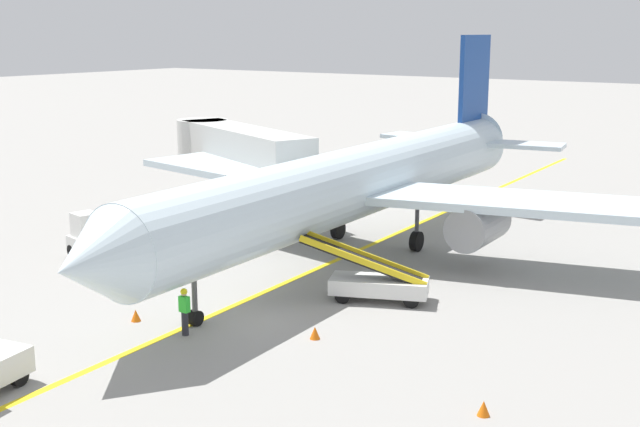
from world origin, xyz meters
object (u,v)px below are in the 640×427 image
ground_crew_marshaller (185,310)px  safety_cone_nose_left (484,408)px  baggage_tug_near_wing (89,239)px  safety_cone_nose_right (315,333)px  jet_bridge (234,148)px  belt_loader_forward_hold (376,281)px  safety_cone_wingtip_left (136,315)px  airliner (362,181)px

ground_crew_marshaller → safety_cone_nose_left: ground_crew_marshaller is taller
baggage_tug_near_wing → safety_cone_nose_right: bearing=-9.8°
jet_bridge → ground_crew_marshaller: size_ratio=7.58×
belt_loader_forward_hold → safety_cone_nose_right: size_ratio=11.59×
baggage_tug_near_wing → ground_crew_marshaller: 11.61m
baggage_tug_near_wing → safety_cone_nose_right: 14.72m
safety_cone_nose_right → safety_cone_wingtip_left: (-6.38, -2.25, 0.00)m
ground_crew_marshaller → safety_cone_wingtip_left: size_ratio=3.86×
airliner → ground_crew_marshaller: 13.22m
belt_loader_forward_hold → ground_crew_marshaller: bearing=-116.5°
airliner → belt_loader_forward_hold: 7.80m
airliner → baggage_tug_near_wing: bearing=-140.0°
baggage_tug_near_wing → safety_cone_nose_right: (14.49, -2.50, -0.71)m
baggage_tug_near_wing → safety_cone_wingtip_left: 9.43m
belt_loader_forward_hold → safety_cone_nose_right: 4.81m
baggage_tug_near_wing → safety_cone_wingtip_left: baggage_tug_near_wing is taller
safety_cone_nose_right → baggage_tug_near_wing: bearing=170.2°
jet_bridge → safety_cone_nose_left: (23.46, -17.17, -3.32)m
baggage_tug_near_wing → airliner: bearing=40.0°
safety_cone_nose_left → airliner: bearing=132.7°
ground_crew_marshaller → safety_cone_nose_right: 4.57m
ground_crew_marshaller → safety_cone_nose_left: (11.01, 0.17, -0.69)m
airliner → safety_cone_nose_right: bearing=-66.2°
jet_bridge → ground_crew_marshaller: 21.50m
safety_cone_wingtip_left → belt_loader_forward_hold: bearing=49.6°
jet_bridge → safety_cone_wingtip_left: 20.26m
ground_crew_marshaller → safety_cone_wingtip_left: ground_crew_marshaller is taller
airliner → belt_loader_forward_hold: size_ratio=6.92×
jet_bridge → baggage_tug_near_wing: size_ratio=4.92×
safety_cone_nose_left → safety_cone_wingtip_left: same height
ground_crew_marshaller → baggage_tug_near_wing: bearing=155.8°
safety_cone_wingtip_left → airliner: bearing=82.7°
baggage_tug_near_wing → safety_cone_nose_left: (21.59, -4.60, -0.71)m
airliner → safety_cone_nose_right: size_ratio=80.21×
airliner → safety_cone_nose_left: size_ratio=80.21×
safety_cone_nose_left → safety_cone_wingtip_left: size_ratio=1.00×
safety_cone_nose_left → safety_cone_nose_right: bearing=163.5°
belt_loader_forward_hold → safety_cone_nose_left: bearing=-42.4°
belt_loader_forward_hold → safety_cone_wingtip_left: belt_loader_forward_hold is taller
safety_cone_nose_left → safety_cone_nose_right: size_ratio=1.00×
safety_cone_wingtip_left → safety_cone_nose_left: bearing=0.6°
belt_loader_forward_hold → airliner: bearing=126.1°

